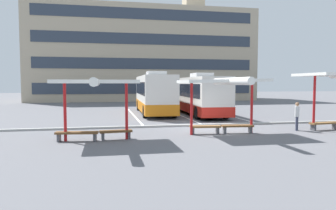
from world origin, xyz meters
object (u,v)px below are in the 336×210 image
(bench_0, at_px, (77,134))
(waiting_shelter_0, at_px, (96,83))
(waiting_passenger_0, at_px, (297,114))
(coach_bus_1, at_px, (197,95))
(bench_4, at_px, (324,124))
(waiting_shelter_1, at_px, (224,82))
(coach_bus_0, at_px, (154,94))
(bench_1, at_px, (116,133))
(bench_3, at_px, (237,127))
(bench_2, at_px, (205,128))

(bench_0, bearing_deg, waiting_shelter_0, -11.00)
(bench_0, xyz_separation_m, waiting_passenger_0, (12.09, 1.02, 0.59))
(waiting_shelter_0, bearing_deg, waiting_passenger_0, 6.11)
(coach_bus_1, xyz_separation_m, bench_4, (4.44, -11.01, -1.31))
(coach_bus_1, distance_m, bench_4, 11.94)
(waiting_shelter_1, xyz_separation_m, bench_4, (6.35, 0.45, -2.43))
(coach_bus_0, relative_size, bench_1, 6.66)
(bench_0, height_order, waiting_shelter_1, waiting_shelter_1)
(waiting_shelter_1, bearing_deg, bench_3, 18.33)
(waiting_shelter_0, distance_m, bench_2, 6.20)
(coach_bus_0, xyz_separation_m, coach_bus_1, (3.71, -0.88, -0.07))
(coach_bus_0, distance_m, bench_1, 13.34)
(bench_4, bearing_deg, waiting_passenger_0, 176.23)
(waiting_passenger_0, bearing_deg, waiting_shelter_0, -173.89)
(bench_1, bearing_deg, coach_bus_1, 57.45)
(coach_bus_1, relative_size, waiting_shelter_0, 2.57)
(bench_2, bearing_deg, waiting_shelter_1, -23.01)
(bench_0, height_order, bench_3, same)
(coach_bus_0, xyz_separation_m, bench_2, (0.90, -11.95, -1.38))
(coach_bus_1, xyz_separation_m, waiting_shelter_1, (-1.91, -11.46, 1.11))
(bench_2, xyz_separation_m, bench_3, (1.80, -0.08, 0.00))
(coach_bus_1, distance_m, bench_3, 11.28)
(bench_4, bearing_deg, bench_3, -178.44)
(bench_2, distance_m, bench_4, 7.25)
(coach_bus_0, xyz_separation_m, waiting_shelter_1, (1.80, -12.33, 1.05))
(bench_0, bearing_deg, bench_3, 5.23)
(waiting_shelter_1, height_order, waiting_passenger_0, waiting_shelter_1)
(coach_bus_0, xyz_separation_m, bench_1, (-3.84, -12.70, -1.39))
(bench_1, xyz_separation_m, waiting_passenger_0, (10.29, 0.93, 0.60))
(coach_bus_0, xyz_separation_m, waiting_passenger_0, (6.44, -11.78, -0.78))
(bench_2, relative_size, waiting_passenger_0, 1.03)
(bench_3, bearing_deg, bench_2, 177.33)
(waiting_passenger_0, bearing_deg, coach_bus_1, 104.10)
(bench_0, xyz_separation_m, bench_2, (6.54, 0.85, -0.01))
(waiting_shelter_1, bearing_deg, bench_4, 4.03)
(bench_2, distance_m, bench_3, 1.80)
(waiting_shelter_0, height_order, waiting_passenger_0, waiting_shelter_0)
(waiting_shelter_0, bearing_deg, bench_1, 16.73)
(bench_1, relative_size, bench_2, 0.94)
(waiting_shelter_0, relative_size, waiting_passenger_0, 2.91)
(bench_1, height_order, bench_4, same)
(bench_1, bearing_deg, coach_bus_0, 73.18)
(coach_bus_1, bearing_deg, bench_2, -104.25)
(coach_bus_0, xyz_separation_m, bench_0, (-5.64, -12.80, -1.38))
(coach_bus_0, height_order, bench_1, coach_bus_0)
(coach_bus_1, relative_size, bench_3, 6.94)
(waiting_shelter_0, relative_size, bench_1, 3.00)
(waiting_passenger_0, bearing_deg, bench_4, -3.77)
(waiting_shelter_0, relative_size, bench_3, 2.70)
(coach_bus_1, height_order, bench_1, coach_bus_1)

